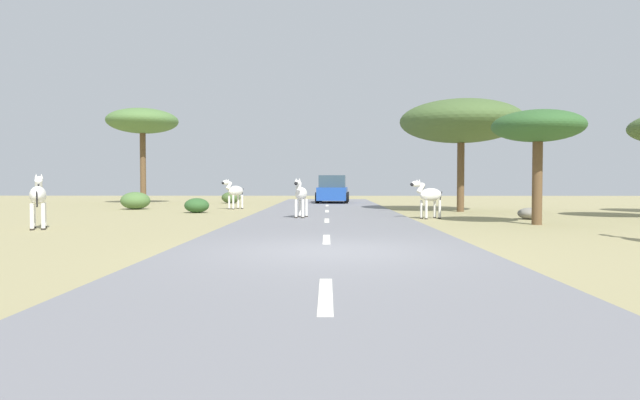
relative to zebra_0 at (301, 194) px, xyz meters
name	(u,v)px	position (x,y,z in m)	size (l,w,h in m)	color
ground_plane	(331,253)	(1.04, -9.50, -0.91)	(90.00, 90.00, 0.00)	#998E60
road	(326,252)	(0.95, -9.50, -0.88)	(6.00, 64.00, 0.05)	slate
lane_markings	(326,258)	(0.95, -10.50, -0.85)	(0.16, 56.00, 0.01)	silver
zebra_0	(301,194)	(0.00, 0.00, 0.00)	(0.54, 1.52, 1.44)	silver
zebra_1	(38,196)	(-7.29, -4.29, 0.04)	(0.97, 1.57, 1.58)	silver
zebra_3	(429,195)	(4.68, 0.18, -0.04)	(1.38, 1.01, 1.45)	silver
zebra_4	(234,191)	(-3.68, 7.31, 0.00)	(1.03, 1.45, 1.51)	silver
car_0	(333,190)	(1.31, 14.95, -0.06)	(2.22, 4.44, 1.74)	#1E479E
tree_0	(538,128)	(7.56, -2.54, 2.14)	(2.83, 2.83, 3.59)	brown
tree_3	(461,122)	(7.05, 5.10, 3.19)	(5.54, 5.54, 5.08)	brown
tree_4	(143,122)	(-10.60, 14.11, 4.23)	(4.38, 4.38, 5.95)	brown
bush_0	(231,198)	(-5.25, 15.12, -0.54)	(1.22, 1.10, 0.73)	#425B2D
bush_1	(135,201)	(-8.58, 7.07, -0.47)	(1.44, 1.30, 0.87)	#4C7038
bush_2	(197,205)	(-4.78, 4.02, -0.58)	(1.08, 0.97, 0.65)	#2D5628
rock_0	(530,213)	(8.28, -0.01, -0.70)	(0.84, 0.85, 0.42)	gray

